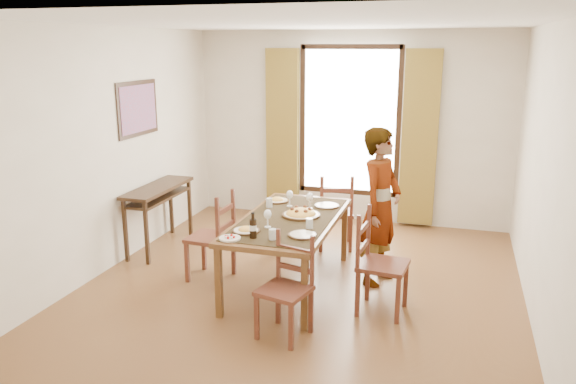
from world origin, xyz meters
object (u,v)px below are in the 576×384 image
(dining_table, at_px, (289,224))
(pasta_platter, at_px, (301,212))
(console_table, at_px, (158,195))
(man, at_px, (380,207))

(dining_table, xyz_separation_m, pasta_platter, (0.10, 0.09, 0.11))
(console_table, height_order, pasta_platter, pasta_platter)
(console_table, xyz_separation_m, pasta_platter, (2.00, -0.55, 0.12))
(man, bearing_deg, console_table, 102.37)
(dining_table, height_order, man, man)
(console_table, bearing_deg, pasta_platter, -15.34)
(dining_table, relative_size, man, 1.13)
(dining_table, distance_m, man, 0.98)
(dining_table, distance_m, pasta_platter, 0.18)
(man, xyz_separation_m, pasta_platter, (-0.78, -0.31, -0.03))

